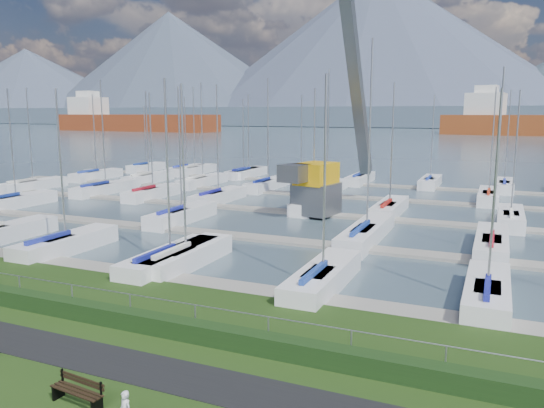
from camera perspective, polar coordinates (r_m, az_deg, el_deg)
The scene contains 12 objects.
path at distance 19.75m, azimuth -18.09°, elevation -15.53°, with size 160.00×2.00×0.04m, color black.
water at distance 276.63m, azimuth 20.85°, elevation 7.35°, with size 800.00×540.00×0.20m, color #435662.
hedge at distance 21.45m, azimuth -13.47°, elevation -12.24°, with size 80.00×0.70×0.70m, color #193212.
fence at distance 21.45m, azimuth -12.92°, elevation -9.79°, with size 0.04×0.04×80.00m, color #95989E.
foothill at distance 346.45m, azimuth 21.45°, elevation 8.73°, with size 900.00×80.00×12.00m, color #465566.
mountains at distance 422.63m, azimuth 23.20°, elevation 14.23°, with size 1190.00×360.00×115.00m.
docks at distance 44.75m, azimuth 7.08°, elevation -1.26°, with size 90.00×41.60×0.25m.
bench_right at distance 17.05m, azimuth -20.14°, elevation -18.38°, with size 1.83×0.61×0.85m.
person at distance 15.54m, azimuth -15.54°, elevation -20.32°, with size 0.43×0.28×1.19m, color silver.
crane at distance 45.16m, azimuth 5.88°, elevation 5.96°, with size 4.86×13.40×22.35m.
cargo_ship_west at distance 267.37m, azimuth -15.18°, elevation 8.46°, with size 85.78×22.77×21.50m.
sailboat_fleet at distance 48.09m, azimuth 5.11°, elevation 6.35°, with size 74.14×49.60×13.58m.
Camera 1 is at (12.10, -16.23, 8.29)m, focal length 35.00 mm.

